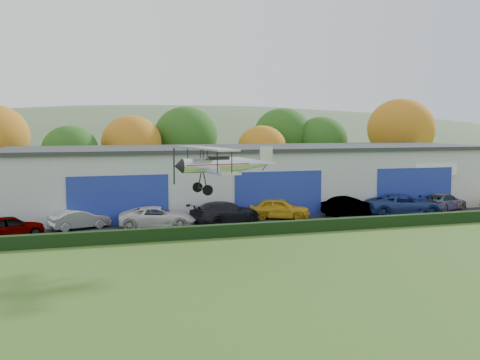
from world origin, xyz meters
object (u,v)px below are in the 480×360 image
object	(u,v)px
hangar	(254,177)
car_0	(10,226)
car_6	(405,205)
biplane	(220,163)
car_1	(80,219)
car_7	(444,202)
car_2	(158,217)
car_5	(349,206)
car_3	(225,212)
car_4	(279,208)

from	to	relation	value
hangar	car_0	xyz separation A→B (m)	(-18.91, -8.20, -1.91)
car_6	biplane	world-z (taller)	biplane
car_1	car_7	xyz separation A→B (m)	(29.16, -0.04, 0.04)
hangar	car_2	world-z (taller)	hangar
car_2	car_5	bearing A→B (deg)	-75.69
hangar	car_2	xyz separation A→B (m)	(-9.50, -7.57, -1.87)
car_0	car_1	xyz separation A→B (m)	(4.24, 1.74, -0.03)
car_3	car_5	distance (m)	10.34
hangar	car_0	world-z (taller)	hangar
car_4	car_2	bearing A→B (deg)	120.98
car_0	car_7	world-z (taller)	car_7
car_1	car_6	distance (m)	24.61
hangar	car_4	xyz separation A→B (m)	(-0.14, -6.51, -1.82)
hangar	car_3	world-z (taller)	hangar
car_2	car_6	distance (m)	19.41
car_4	car_5	size ratio (longest dim) A/B	1.02
car_4	car_7	bearing A→B (deg)	-65.43
car_5	car_7	world-z (taller)	car_5
car_1	car_3	size ratio (longest dim) A/B	0.73
car_1	car_6	world-z (taller)	car_6
car_2	biplane	distance (m)	10.02
car_3	car_6	distance (m)	14.54
biplane	hangar	bearing A→B (deg)	58.52
car_0	car_5	xyz separation A→B (m)	(24.61, 1.58, 0.05)
car_2	car_4	distance (m)	9.42
car_4	car_7	xyz separation A→B (m)	(14.63, 0.01, -0.08)
car_4	biplane	distance (m)	13.01
car_4	car_6	bearing A→B (deg)	-72.74
car_0	car_4	bearing A→B (deg)	-102.57
biplane	car_6	bearing A→B (deg)	19.35
car_7	biplane	bearing A→B (deg)	90.70
car_7	car_3	bearing A→B (deg)	68.76
hangar	car_7	size ratio (longest dim) A/B	8.37
car_1	biplane	xyz separation A→B (m)	(7.21, -9.95, 4.31)
car_3	car_5	xyz separation A→B (m)	(10.32, 0.68, -0.06)
hangar	car_4	bearing A→B (deg)	-91.26
car_2	car_4	xyz separation A→B (m)	(9.36, 1.06, 0.05)
car_3	hangar	bearing A→B (deg)	-55.71
hangar	car_6	bearing A→B (deg)	-38.20
car_5	car_7	bearing A→B (deg)	-85.65
car_4	car_6	size ratio (longest dim) A/B	0.77
car_6	car_7	size ratio (longest dim) A/B	1.23
car_0	car_3	distance (m)	14.32
car_0	car_5	world-z (taller)	car_5
car_0	car_7	bearing A→B (deg)	-104.80
hangar	car_5	distance (m)	8.93
car_1	car_2	bearing A→B (deg)	-120.34
car_2	biplane	xyz separation A→B (m)	(2.04, -8.85, 4.24)
hangar	biplane	xyz separation A→B (m)	(-7.46, -16.41, 2.37)
car_6	car_7	xyz separation A→B (m)	(4.58, 1.29, -0.13)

